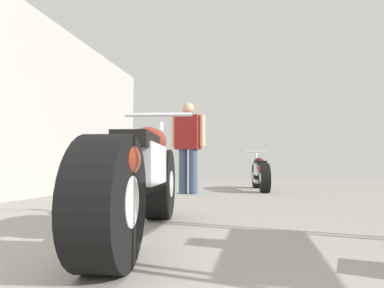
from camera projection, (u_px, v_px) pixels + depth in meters
name	position (u px, v px, depth m)	size (l,w,h in m)	color
ground_plane	(209.00, 204.00, 3.88)	(17.37, 17.37, 0.00)	gray
garage_partition_left	(24.00, 100.00, 4.54)	(0.08, 7.96, 2.89)	#A3A099
motorcycle_maroon_cruiser	(141.00, 178.00, 2.12)	(0.66, 2.07, 0.96)	black
motorcycle_black_naked	(260.00, 173.00, 6.18)	(0.52, 1.74, 0.81)	black
mechanic_in_blue	(188.00, 142.00, 5.42)	(0.64, 0.30, 1.59)	#384766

